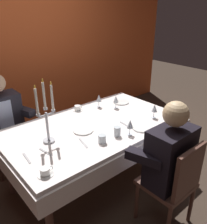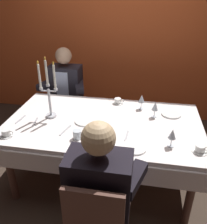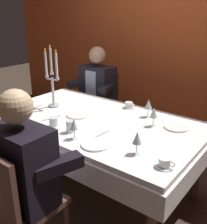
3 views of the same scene
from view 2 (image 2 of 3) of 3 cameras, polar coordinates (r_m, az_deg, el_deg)
ground_plane at (r=2.83m, az=0.00°, el=-15.30°), size 12.00×12.00×0.00m
back_wall at (r=3.77m, az=4.72°, el=18.68°), size 6.00×0.12×2.70m
dining_table at (r=2.45m, az=0.01°, el=-4.61°), size 1.94×1.14×0.74m
candelabra at (r=2.43m, az=-12.72°, el=4.32°), size 0.19×0.11×0.62m
dinner_plate_0 at (r=2.03m, az=7.18°, el=-8.20°), size 0.21×0.21×0.01m
dinner_plate_1 at (r=2.39m, az=-4.29°, el=-2.12°), size 0.21×0.21×0.01m
dinner_plate_2 at (r=2.61m, az=15.60°, el=-0.43°), size 0.21×0.21×0.01m
wine_glass_0 at (r=2.05m, az=15.86°, el=-5.05°), size 0.07×0.07×0.16m
wine_glass_1 at (r=1.98m, az=1.65°, el=-5.29°), size 0.07×0.07×0.16m
wine_glass_2 at (r=2.62m, az=8.93°, el=3.01°), size 0.07×0.07×0.16m
wine_glass_3 at (r=2.47m, az=12.01°, el=1.21°), size 0.07×0.07×0.16m
water_tumbler_0 at (r=2.13m, az=-6.20°, el=-5.25°), size 0.08×0.08×0.08m
water_tumbler_1 at (r=2.08m, az=-1.04°, el=-5.60°), size 0.07×0.07×0.10m
coffee_cup_0 at (r=2.75m, az=3.39°, el=2.54°), size 0.13×0.12×0.06m
coffee_cup_1 at (r=2.11m, az=21.75°, el=-8.06°), size 0.13×0.12×0.06m
coffee_cup_2 at (r=2.32m, az=-21.85°, el=-4.64°), size 0.13×0.12×0.06m
fork_0 at (r=2.56m, az=-18.86°, el=-1.64°), size 0.04×0.17×0.01m
knife_1 at (r=2.27m, az=-8.92°, el=-4.24°), size 0.06×0.19×0.01m
fork_2 at (r=2.18m, az=5.46°, el=-5.56°), size 0.03×0.17×0.01m
spoon_3 at (r=2.47m, az=-15.75°, el=-2.27°), size 0.04×0.17×0.01m
seated_diner_0 at (r=3.33m, az=-8.83°, el=6.27°), size 0.63×0.48×1.24m
seated_diner_1 at (r=1.68m, az=-1.11°, el=-17.69°), size 0.63×0.48×1.24m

